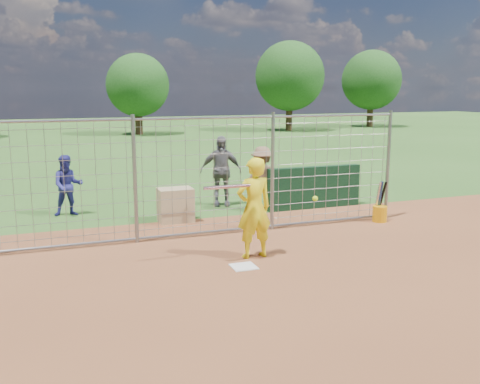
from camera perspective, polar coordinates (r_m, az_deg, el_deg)
name	(u,v)px	position (r m, az deg, el deg)	size (l,w,h in m)	color
ground	(240,264)	(9.68, -0.03, -7.67)	(100.00, 100.00, 0.00)	#2D591E
infield_dirt	(321,335)	(7.14, 8.59, -14.81)	(18.00, 18.00, 0.00)	brown
home_plate	(244,267)	(9.50, 0.39, -7.98)	(0.43, 0.43, 0.02)	silver
dugout_wall	(314,187)	(14.09, 7.92, 0.48)	(2.60, 0.20, 1.10)	#11381E
batter	(254,208)	(9.81, 1.50, -1.72)	(0.69, 0.45, 1.88)	yellow
bystander_a	(68,186)	(13.76, -17.89, 0.66)	(0.73, 0.57, 1.51)	navy
bystander_b	(221,171)	(14.23, -2.06, 2.26)	(1.10, 0.46, 1.88)	slate
bystander_c	(262,178)	(13.74, 2.37, 1.46)	(1.06, 0.61, 1.65)	brown
equipment_bin	(176,205)	(12.65, -6.89, -1.39)	(0.80, 0.55, 0.80)	tan
equipment_in_play	(249,190)	(9.49, 1.01, 0.24)	(2.22, 0.11, 0.42)	silver
bucket_with_bats	(380,212)	(13.01, 14.68, -2.03)	(0.34, 0.37, 0.97)	#EC9F0C
backstop_fence	(207,178)	(11.22, -3.56, 1.55)	(9.08, 0.08, 2.60)	gray
tree_line	(139,79)	(37.27, -10.73, 11.78)	(44.66, 6.72, 6.48)	#3F2B19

